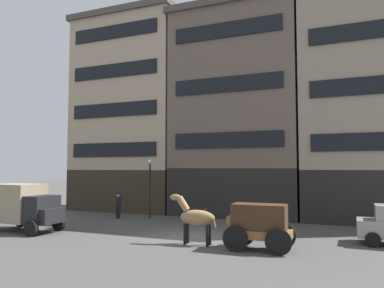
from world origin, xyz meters
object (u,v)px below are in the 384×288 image
cargo_wagon (258,223)px  streetlamp_curbside (150,180)px  fire_hydrant_curbside (205,214)px  delivery_truck_near (24,206)px  draft_horse (195,217)px  pedestrian_officer (118,204)px

cargo_wagon → streetlamp_curbside: bearing=143.2°
fire_hydrant_curbside → streetlamp_curbside: bearing=-174.6°
delivery_truck_near → streetlamp_curbside: 8.37m
draft_horse → streetlamp_curbside: size_ratio=0.57×
pedestrian_officer → delivery_truck_near: bearing=-107.8°
draft_horse → delivery_truck_near: 10.24m
streetlamp_curbside → fire_hydrant_curbside: streetlamp_curbside is taller
delivery_truck_near → fire_hydrant_curbside: (8.07, 7.60, -1.00)m
draft_horse → fire_hydrant_curbside: draft_horse is taller
pedestrian_officer → streetlamp_curbside: streetlamp_curbside is taller
delivery_truck_near → draft_horse: bearing=2.1°
fire_hydrant_curbside → pedestrian_officer: bearing=-167.9°
cargo_wagon → streetlamp_curbside: size_ratio=0.71×
cargo_wagon → pedestrian_officer: size_ratio=1.62×
draft_horse → streetlamp_curbside: bearing=132.1°
delivery_truck_near → fire_hydrant_curbside: 11.13m
draft_horse → fire_hydrant_curbside: bearing=106.6°
cargo_wagon → streetlamp_curbside: 11.53m
draft_horse → streetlamp_curbside: 9.34m
draft_horse → delivery_truck_near: delivery_truck_near is taller
delivery_truck_near → fire_hydrant_curbside: bearing=43.3°
cargo_wagon → fire_hydrant_curbside: cargo_wagon is taller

